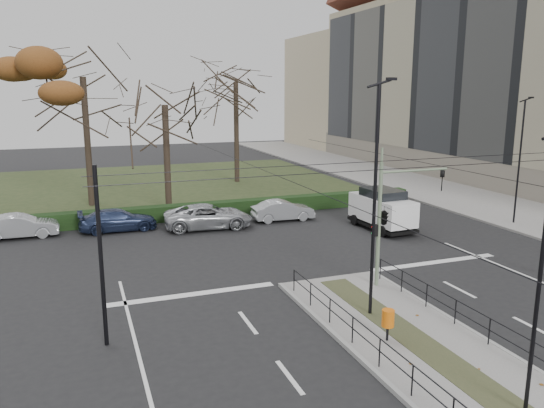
{
  "coord_description": "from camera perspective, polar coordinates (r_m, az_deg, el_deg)",
  "views": [
    {
      "loc": [
        -10.11,
        -15.08,
        8.21
      ],
      "look_at": [
        -1.65,
        7.68,
        3.04
      ],
      "focal_mm": 35.0,
      "sensor_mm": 36.0,
      "label": 1
    }
  ],
  "objects": [
    {
      "name": "ground",
      "position": [
        19.92,
        12.55,
        -12.63
      ],
      "size": [
        140.0,
        140.0,
        0.0
      ],
      "primitive_type": "plane",
      "color": "black",
      "rests_on": "ground"
    },
    {
      "name": "median_island",
      "position": [
        18.07,
        16.99,
        -15.32
      ],
      "size": [
        4.4,
        15.0,
        0.14
      ],
      "primitive_type": "cube",
      "color": "slate",
      "rests_on": "ground"
    },
    {
      "name": "sidewalk_east",
      "position": [
        47.23,
        16.53,
        1.59
      ],
      "size": [
        8.0,
        90.0,
        0.14
      ],
      "primitive_type": "cube",
      "color": "slate",
      "rests_on": "ground"
    },
    {
      "name": "park",
      "position": [
        47.95,
        -15.18,
        1.8
      ],
      "size": [
        38.0,
        26.0,
        0.1
      ],
      "primitive_type": "cube",
      "color": "#243118",
      "rests_on": "ground"
    },
    {
      "name": "hedge",
      "position": [
        34.79,
        -13.09,
        -1.11
      ],
      "size": [
        38.0,
        1.0,
        1.0
      ],
      "primitive_type": "cube",
      "color": "black",
      "rests_on": "ground"
    },
    {
      "name": "apartment_block",
      "position": [
        54.58,
        24.57,
        13.26
      ],
      "size": [
        13.09,
        52.1,
        21.64
      ],
      "color": "tan",
      "rests_on": "ground"
    },
    {
      "name": "median_railing",
      "position": [
        17.61,
        17.38,
        -12.82
      ],
      "size": [
        4.14,
        13.24,
        0.92
      ],
      "color": "black",
      "rests_on": "median_island"
    },
    {
      "name": "catenary",
      "position": [
        20.09,
        10.5,
        -1.98
      ],
      "size": [
        20.0,
        34.0,
        6.0
      ],
      "color": "black",
      "rests_on": "ground"
    },
    {
      "name": "traffic_light",
      "position": [
        22.54,
        12.13,
        -1.13
      ],
      "size": [
        3.56,
        2.03,
        5.24
      ],
      "color": "gray",
      "rests_on": "median_island"
    },
    {
      "name": "litter_bin",
      "position": [
        18.19,
        12.37,
        -11.96
      ],
      "size": [
        0.42,
        0.42,
        1.07
      ],
      "color": "black",
      "rests_on": "median_island"
    },
    {
      "name": "streetlamp_median_near",
      "position": [
        14.48,
        26.93,
        -6.87
      ],
      "size": [
        0.61,
        0.12,
        7.29
      ],
      "color": "black",
      "rests_on": "median_island"
    },
    {
      "name": "streetlamp_median_far",
      "position": [
        19.11,
        11.03,
        0.54
      ],
      "size": [
        0.71,
        0.15,
        8.54
      ],
      "color": "black",
      "rests_on": "median_island"
    },
    {
      "name": "streetlamp_sidewalk",
      "position": [
        36.01,
        25.1,
        4.31
      ],
      "size": [
        0.65,
        0.13,
        7.76
      ],
      "color": "black",
      "rests_on": "sidewalk_east"
    },
    {
      "name": "parked_car_second",
      "position": [
        33.48,
        -25.49,
        -2.17
      ],
      "size": [
        4.17,
        1.48,
        1.37
      ],
      "primitive_type": "imported",
      "rotation": [
        0.0,
        0.0,
        1.58
      ],
      "color": "#A5A8AC",
      "rests_on": "ground"
    },
    {
      "name": "parked_car_third",
      "position": [
        33.09,
        -16.24,
        -1.67
      ],
      "size": [
        4.56,
        1.92,
        1.32
      ],
      "primitive_type": "imported",
      "rotation": [
        0.0,
        0.0,
        1.59
      ],
      "color": "#1F2A4A",
      "rests_on": "ground"
    },
    {
      "name": "parked_car_fourth",
      "position": [
        32.58,
        -6.86,
        -1.33
      ],
      "size": [
        5.54,
        2.94,
        1.48
      ],
      "primitive_type": "imported",
      "rotation": [
        0.0,
        0.0,
        1.48
      ],
      "color": "#A5A8AC",
      "rests_on": "ground"
    },
    {
      "name": "white_van",
      "position": [
        32.68,
        11.77,
        -0.47
      ],
      "size": [
        2.34,
        4.77,
        2.48
      ],
      "color": "white",
      "rests_on": "ground"
    },
    {
      "name": "rust_tree",
      "position": [
        39.98,
        -19.69,
        12.75
      ],
      "size": [
        9.04,
        9.04,
        11.98
      ],
      "color": "black",
      "rests_on": "park"
    },
    {
      "name": "bare_tree_center",
      "position": [
        48.23,
        -3.91,
        12.2
      ],
      "size": [
        7.21,
        7.21,
        11.89
      ],
      "color": "black",
      "rests_on": "park"
    },
    {
      "name": "bare_tree_near",
      "position": [
        36.8,
        -11.43,
        9.59
      ],
      "size": [
        7.15,
        7.15,
        9.61
      ],
      "color": "black",
      "rests_on": "park"
    },
    {
      "name": "parked_car_fifth",
      "position": [
        34.31,
        1.19,
        -0.69
      ],
      "size": [
        4.09,
        1.56,
        1.33
      ],
      "primitive_type": "imported",
      "rotation": [
        0.0,
        0.0,
        1.53
      ],
      "color": "#A5A8AC",
      "rests_on": "ground"
    }
  ]
}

